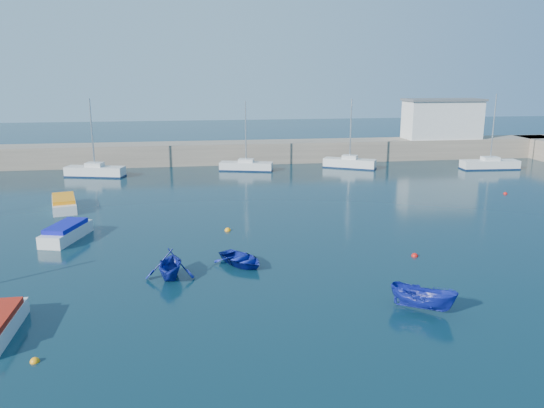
{
  "coord_description": "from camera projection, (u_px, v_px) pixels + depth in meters",
  "views": [
    {
      "loc": [
        -3.39,
        -21.65,
        11.19
      ],
      "look_at": [
        2.4,
        16.7,
        1.6
      ],
      "focal_mm": 35.0,
      "sensor_mm": 36.0,
      "label": 1
    }
  ],
  "objects": [
    {
      "name": "sailboat_6",
      "position": [
        246.0,
        166.0,
        62.54
      ],
      "size": [
        6.4,
        3.3,
        8.09
      ],
      "rotation": [
        0.0,
        0.0,
        1.3
      ],
      "color": "silver",
      "rests_on": "ground"
    },
    {
      "name": "motorboat_2",
      "position": [
        64.0,
        203.0,
        44.81
      ],
      "size": [
        3.03,
        5.51,
        1.07
      ],
      "rotation": [
        0.0,
        0.0,
        0.24
      ],
      "color": "silver",
      "rests_on": "ground"
    },
    {
      "name": "buoy_3",
      "position": [
        228.0,
        231.0,
        38.72
      ],
      "size": [
        0.46,
        0.46,
        0.46
      ],
      "primitive_type": "sphere",
      "color": "orange",
      "rests_on": "ground"
    },
    {
      "name": "dinghy_right",
      "position": [
        423.0,
        298.0,
        25.56
      ],
      "size": [
        3.28,
        2.98,
        1.25
      ],
      "primitive_type": "imported",
      "rotation": [
        0.0,
        0.0,
        0.89
      ],
      "color": "#152396",
      "rests_on": "ground"
    },
    {
      "name": "sailboat_5",
      "position": [
        95.0,
        171.0,
        58.87
      ],
      "size": [
        6.71,
        3.4,
        8.55
      ],
      "rotation": [
        0.0,
        0.0,
        1.31
      ],
      "color": "silver",
      "rests_on": "ground"
    },
    {
      "name": "sailboat_7",
      "position": [
        350.0,
        163.0,
        64.21
      ],
      "size": [
        6.28,
        4.55,
        8.26
      ],
      "rotation": [
        0.0,
        0.0,
        1.06
      ],
      "color": "silver",
      "rests_on": "ground"
    },
    {
      "name": "buoy_4",
      "position": [
        505.0,
        194.0,
        50.48
      ],
      "size": [
        0.38,
        0.38,
        0.38
      ],
      "primitive_type": "sphere",
      "color": "red",
      "rests_on": "ground"
    },
    {
      "name": "buoy_0",
      "position": [
        35.0,
        362.0,
        21.12
      ],
      "size": [
        0.38,
        0.38,
        0.38
      ],
      "primitive_type": "sphere",
      "color": "orange",
      "rests_on": "ground"
    },
    {
      "name": "motorboat_1",
      "position": [
        66.0,
        232.0,
        36.53
      ],
      "size": [
        2.87,
        4.9,
        1.14
      ],
      "rotation": [
        0.0,
        0.0,
        -0.29
      ],
      "color": "silver",
      "rests_on": "ground"
    },
    {
      "name": "sailboat_8",
      "position": [
        490.0,
        164.0,
        63.54
      ],
      "size": [
        6.89,
        2.29,
        8.87
      ],
      "rotation": [
        0.0,
        0.0,
        1.51
      ],
      "color": "silver",
      "rests_on": "ground"
    },
    {
      "name": "back_wall",
      "position": [
        219.0,
        153.0,
        67.8
      ],
      "size": [
        96.0,
        4.5,
        2.6
      ],
      "primitive_type": "cube",
      "color": "gray",
      "rests_on": "ground"
    },
    {
      "name": "dinghy_left",
      "position": [
        170.0,
        264.0,
        29.61
      ],
      "size": [
        2.95,
        3.34,
        1.66
      ],
      "primitive_type": "imported",
      "rotation": [
        0.0,
        0.0,
        -0.08
      ],
      "color": "#152396",
      "rests_on": "ground"
    },
    {
      "name": "ground",
      "position": [
        275.0,
        328.0,
        23.96
      ],
      "size": [
        220.0,
        220.0,
        0.0
      ],
      "primitive_type": "plane",
      "color": "#0B2733",
      "rests_on": "ground"
    },
    {
      "name": "dinghy_center",
      "position": [
        241.0,
        259.0,
        31.73
      ],
      "size": [
        3.87,
        4.16,
        0.7
      ],
      "primitive_type": "imported",
      "rotation": [
        0.0,
        0.0,
        0.57
      ],
      "color": "#152396",
      "rests_on": "ground"
    },
    {
      "name": "buoy_1",
      "position": [
        415.0,
        256.0,
        33.31
      ],
      "size": [
        0.43,
        0.43,
        0.43
      ],
      "primitive_type": "sphere",
      "color": "red",
      "rests_on": "ground"
    },
    {
      "name": "harbor_office",
      "position": [
        442.0,
        120.0,
        71.24
      ],
      "size": [
        10.0,
        4.0,
        5.0
      ],
      "primitive_type": "cube",
      "color": "silver",
      "rests_on": "back_wall"
    }
  ]
}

